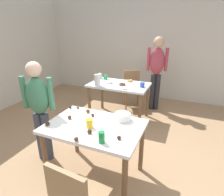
{
  "coord_description": "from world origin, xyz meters",
  "views": [
    {
      "loc": [
        0.83,
        -1.82,
        1.84
      ],
      "look_at": [
        -0.13,
        0.45,
        0.9
      ],
      "focal_mm": 30.04,
      "sensor_mm": 36.0,
      "label": 1
    }
  ],
  "objects_px": {
    "mixing_bowl": "(123,117)",
    "pitcher_far": "(97,80)",
    "chair_far_table": "(132,87)",
    "person_girl_near": "(39,105)",
    "soda_can": "(102,137)",
    "dining_table_far": "(119,89)",
    "dining_table_near": "(95,133)",
    "person_adult_far": "(157,67)"
  },
  "relations": [
    {
      "from": "person_girl_near",
      "to": "chair_far_table",
      "type": "bearing_deg",
      "value": 76.43
    },
    {
      "from": "soda_can",
      "to": "dining_table_far",
      "type": "bearing_deg",
      "value": 106.25
    },
    {
      "from": "dining_table_near",
      "to": "pitcher_far",
      "type": "xyz_separation_m",
      "value": [
        -0.68,
        1.41,
        0.22
      ]
    },
    {
      "from": "dining_table_far",
      "to": "person_girl_near",
      "type": "relative_size",
      "value": 0.83
    },
    {
      "from": "soda_can",
      "to": "person_girl_near",
      "type": "bearing_deg",
      "value": 164.08
    },
    {
      "from": "dining_table_far",
      "to": "person_adult_far",
      "type": "relative_size",
      "value": 0.72
    },
    {
      "from": "dining_table_near",
      "to": "chair_far_table",
      "type": "xyz_separation_m",
      "value": [
        -0.27,
        2.41,
        -0.15
      ]
    },
    {
      "from": "pitcher_far",
      "to": "soda_can",
      "type": "bearing_deg",
      "value": -61.47
    },
    {
      "from": "dining_table_near",
      "to": "mixing_bowl",
      "type": "xyz_separation_m",
      "value": [
        0.26,
        0.26,
        0.15
      ]
    },
    {
      "from": "soda_can",
      "to": "dining_table_near",
      "type": "bearing_deg",
      "value": 129.86
    },
    {
      "from": "mixing_bowl",
      "to": "soda_can",
      "type": "height_order",
      "value": "soda_can"
    },
    {
      "from": "dining_table_near",
      "to": "person_adult_far",
      "type": "distance_m",
      "value": 2.48
    },
    {
      "from": "person_adult_far",
      "to": "mixing_bowl",
      "type": "relative_size",
      "value": 8.27
    },
    {
      "from": "chair_far_table",
      "to": "person_girl_near",
      "type": "distance_m",
      "value": 2.48
    },
    {
      "from": "person_girl_near",
      "to": "pitcher_far",
      "type": "bearing_deg",
      "value": 83.2
    },
    {
      "from": "person_girl_near",
      "to": "soda_can",
      "type": "bearing_deg",
      "value": -15.92
    },
    {
      "from": "dining_table_near",
      "to": "soda_can",
      "type": "height_order",
      "value": "soda_can"
    },
    {
      "from": "person_adult_far",
      "to": "person_girl_near",
      "type": "bearing_deg",
      "value": -114.72
    },
    {
      "from": "person_adult_far",
      "to": "soda_can",
      "type": "distance_m",
      "value": 2.73
    },
    {
      "from": "chair_far_table",
      "to": "soda_can",
      "type": "distance_m",
      "value": 2.76
    },
    {
      "from": "dining_table_near",
      "to": "dining_table_far",
      "type": "relative_size",
      "value": 0.95
    },
    {
      "from": "dining_table_near",
      "to": "person_girl_near",
      "type": "height_order",
      "value": "person_girl_near"
    },
    {
      "from": "mixing_bowl",
      "to": "chair_far_table",
      "type": "bearing_deg",
      "value": 104.03
    },
    {
      "from": "dining_table_near",
      "to": "dining_table_far",
      "type": "xyz_separation_m",
      "value": [
        -0.34,
        1.7,
        -0.0
      ]
    },
    {
      "from": "person_adult_far",
      "to": "pitcher_far",
      "type": "distance_m",
      "value": 1.41
    },
    {
      "from": "person_girl_near",
      "to": "mixing_bowl",
      "type": "relative_size",
      "value": 7.22
    },
    {
      "from": "mixing_bowl",
      "to": "soda_can",
      "type": "distance_m",
      "value": 0.54
    },
    {
      "from": "dining_table_near",
      "to": "chair_far_table",
      "type": "relative_size",
      "value": 1.31
    },
    {
      "from": "soda_can",
      "to": "pitcher_far",
      "type": "height_order",
      "value": "pitcher_far"
    },
    {
      "from": "person_girl_near",
      "to": "soda_can",
      "type": "xyz_separation_m",
      "value": [
        1.09,
        -0.31,
        -0.05
      ]
    },
    {
      "from": "dining_table_near",
      "to": "soda_can",
      "type": "distance_m",
      "value": 0.41
    },
    {
      "from": "chair_far_table",
      "to": "soda_can",
      "type": "bearing_deg",
      "value": -79.24
    },
    {
      "from": "dining_table_far",
      "to": "chair_far_table",
      "type": "distance_m",
      "value": 0.73
    },
    {
      "from": "person_girl_near",
      "to": "soda_can",
      "type": "height_order",
      "value": "person_girl_near"
    },
    {
      "from": "dining_table_far",
      "to": "person_adult_far",
      "type": "height_order",
      "value": "person_adult_far"
    },
    {
      "from": "soda_can",
      "to": "mixing_bowl",
      "type": "bearing_deg",
      "value": 87.25
    },
    {
      "from": "dining_table_near",
      "to": "person_girl_near",
      "type": "distance_m",
      "value": 0.87
    },
    {
      "from": "dining_table_near",
      "to": "dining_table_far",
      "type": "distance_m",
      "value": 1.73
    },
    {
      "from": "mixing_bowl",
      "to": "pitcher_far",
      "type": "bearing_deg",
      "value": 129.39
    },
    {
      "from": "mixing_bowl",
      "to": "soda_can",
      "type": "bearing_deg",
      "value": -92.75
    },
    {
      "from": "mixing_bowl",
      "to": "pitcher_far",
      "type": "distance_m",
      "value": 1.49
    },
    {
      "from": "chair_far_table",
      "to": "mixing_bowl",
      "type": "xyz_separation_m",
      "value": [
        0.54,
        -2.15,
        0.3
      ]
    }
  ]
}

